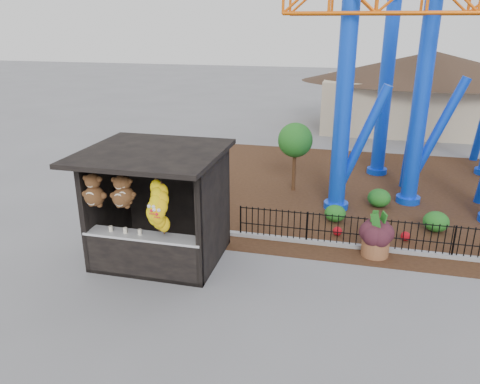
% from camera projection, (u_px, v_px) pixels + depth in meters
% --- Properties ---
extents(ground, '(120.00, 120.00, 0.00)m').
position_uv_depth(ground, '(259.00, 293.00, 11.27)').
color(ground, slate).
rests_on(ground, ground).
extents(mulch_bed, '(18.00, 12.00, 0.02)m').
position_uv_depth(mulch_bed, '(406.00, 195.00, 17.66)').
color(mulch_bed, '#331E11').
rests_on(mulch_bed, ground).
extents(curb, '(18.00, 0.18, 0.12)m').
position_uv_depth(curb, '(421.00, 253.00, 13.08)').
color(curb, gray).
rests_on(curb, ground).
extents(prize_booth, '(3.50, 3.40, 3.12)m').
position_uv_depth(prize_booth, '(154.00, 209.00, 12.24)').
color(prize_booth, black).
rests_on(prize_booth, ground).
extents(picket_fence, '(12.20, 0.06, 1.00)m').
position_uv_depth(picket_fence, '(458.00, 243.00, 12.73)').
color(picket_fence, black).
rests_on(picket_fence, ground).
extents(roller_coaster, '(11.00, 6.37, 10.82)m').
position_uv_depth(roller_coaster, '(464.00, 13.00, 15.41)').
color(roller_coaster, blue).
rests_on(roller_coaster, ground).
extents(terracotta_planter, '(1.00, 1.00, 0.58)m').
position_uv_depth(terracotta_planter, '(375.00, 246.00, 13.02)').
color(terracotta_planter, brown).
rests_on(terracotta_planter, ground).
extents(planter_foliage, '(0.70, 0.70, 0.64)m').
position_uv_depth(planter_foliage, '(377.00, 226.00, 12.81)').
color(planter_foliage, '#35151D').
rests_on(planter_foliage, terracotta_planter).
extents(potted_plant, '(0.89, 0.84, 0.79)m').
position_uv_depth(potted_plant, '(380.00, 243.00, 12.95)').
color(potted_plant, '#2C5519').
rests_on(potted_plant, ground).
extents(landscaping, '(8.76, 3.48, 0.63)m').
position_uv_depth(landscaping, '(425.00, 214.00, 15.13)').
color(landscaping, '#1D5C1B').
rests_on(landscaping, mulch_bed).
extents(pavilion, '(15.00, 15.00, 4.80)m').
position_uv_depth(pavilion, '(431.00, 78.00, 27.10)').
color(pavilion, '#BFAD8C').
rests_on(pavilion, ground).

